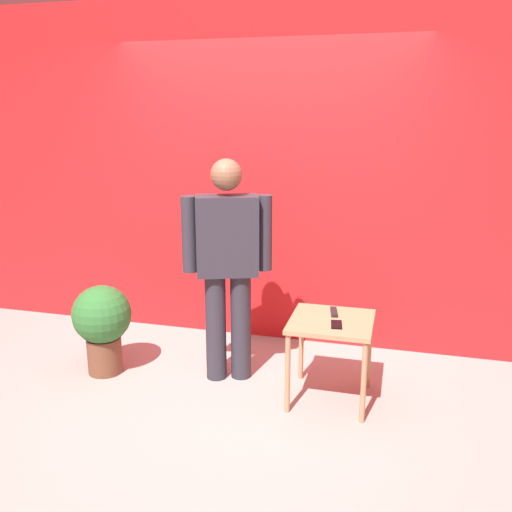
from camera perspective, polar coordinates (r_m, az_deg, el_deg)
name	(u,v)px	position (r m, az deg, el deg)	size (l,w,h in m)	color
ground_plane	(221,406)	(3.90, -3.65, -15.17)	(12.00, 12.00, 0.00)	#9E9991
back_wall_red	(268,176)	(4.66, 1.21, 8.27)	(6.36, 0.12, 2.83)	red
standing_person	(227,260)	(3.95, -2.97, -0.40)	(0.64, 0.35, 1.63)	#2D2D38
side_table	(331,331)	(3.79, 7.77, -7.73)	(0.55, 0.55, 0.59)	tan
cell_phone	(336,325)	(3.67, 8.31, -7.02)	(0.07, 0.14, 0.01)	black
tv_remote	(334,312)	(3.87, 8.05, -5.74)	(0.04, 0.17, 0.02)	black
potted_plant	(102,322)	(4.33, -15.59, -6.57)	(0.44, 0.44, 0.69)	brown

